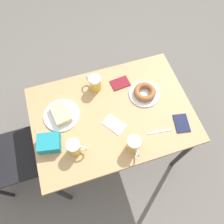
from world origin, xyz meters
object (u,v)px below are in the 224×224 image
object	(u,v)px
plate_with_cake	(61,114)
beer_mug_right	(134,145)
beer_mug_left	(95,83)
passport_near_edge	(182,123)
blue_pouch	(49,143)
plate_with_donut	(145,93)
beer_mug_center	(75,147)
passport_far_edge	(120,83)
fork	(160,131)
napkin_folded	(114,124)

from	to	relation	value
plate_with_cake	beer_mug_right	size ratio (longest dim) A/B	1.94
beer_mug_left	passport_near_edge	world-z (taller)	beer_mug_left
passport_near_edge	blue_pouch	world-z (taller)	blue_pouch
plate_with_donut	beer_mug_center	world-z (taller)	beer_mug_center
passport_far_edge	beer_mug_left	bearing A→B (deg)	82.83
beer_mug_right	fork	distance (m)	0.21
beer_mug_left	beer_mug_right	distance (m)	0.49
beer_mug_left	beer_mug_center	size ratio (longest dim) A/B	0.96
passport_near_edge	blue_pouch	distance (m)	0.83
plate_with_donut	beer_mug_left	bearing A→B (deg)	62.80
beer_mug_center	beer_mug_left	bearing A→B (deg)	-30.43
plate_with_donut	beer_mug_left	world-z (taller)	beer_mug_left
plate_with_donut	blue_pouch	distance (m)	0.69
passport_near_edge	blue_pouch	bearing A→B (deg)	82.18
napkin_folded	blue_pouch	xyz separation A→B (m)	(-0.01, 0.41, 0.03)
plate_with_cake	blue_pouch	size ratio (longest dim) A/B	1.56
plate_with_donut	beer_mug_center	size ratio (longest dim) A/B	1.80
fork	passport_near_edge	size ratio (longest dim) A/B	1.14
beer_mug_center	passport_near_edge	distance (m)	0.68
plate_with_cake	beer_mug_left	bearing A→B (deg)	-62.19
beer_mug_center	napkin_folded	bearing A→B (deg)	-71.66
passport_near_edge	passport_far_edge	bearing A→B (deg)	34.29
plate_with_cake	fork	distance (m)	0.63
napkin_folded	beer_mug_right	bearing A→B (deg)	-160.54
beer_mug_right	passport_near_edge	bearing A→B (deg)	-81.03
napkin_folded	passport_near_edge	xyz separation A→B (m)	(-0.12, -0.41, 0.00)
beer_mug_center	blue_pouch	size ratio (longest dim) A/B	0.77
beer_mug_center	passport_far_edge	distance (m)	0.55
plate_with_donut	beer_mug_center	xyz separation A→B (m)	(-0.24, 0.53, 0.03)
beer_mug_center	beer_mug_right	xyz separation A→B (m)	(-0.09, -0.33, 0.00)
beer_mug_center	napkin_folded	size ratio (longest dim) A/B	0.71
plate_with_cake	passport_far_edge	xyz separation A→B (m)	(0.12, -0.44, -0.02)
plate_with_donut	passport_near_edge	world-z (taller)	plate_with_donut
beer_mug_left	blue_pouch	distance (m)	0.49
beer_mug_center	blue_pouch	xyz separation A→B (m)	(0.08, 0.14, -0.02)
passport_far_edge	passport_near_edge	bearing A→B (deg)	-145.71
beer_mug_right	blue_pouch	distance (m)	0.50
beer_mug_center	plate_with_donut	bearing A→B (deg)	-65.74
passport_far_edge	blue_pouch	distance (m)	0.62
plate_with_cake	passport_near_edge	world-z (taller)	plate_with_cake
beer_mug_right	napkin_folded	distance (m)	0.20
plate_with_cake	beer_mug_left	size ratio (longest dim) A/B	2.12
napkin_folded	passport_near_edge	size ratio (longest dim) A/B	1.14
plate_with_donut	passport_near_edge	distance (m)	0.31
blue_pouch	passport_far_edge	bearing A→B (deg)	-61.79
napkin_folded	blue_pouch	bearing A→B (deg)	91.31
beer_mug_right	passport_near_edge	xyz separation A→B (m)	(0.06, -0.35, -0.05)
beer_mug_center	passport_far_edge	bearing A→B (deg)	-47.30
fork	passport_far_edge	distance (m)	0.43
beer_mug_right	fork	xyz separation A→B (m)	(0.05, -0.19, -0.05)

